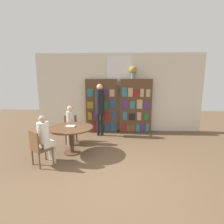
# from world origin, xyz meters

# --- Properties ---
(ground_plane) EXTENTS (16.00, 16.00, 0.00)m
(ground_plane) POSITION_xyz_m (0.00, 0.00, 0.00)
(ground_plane) COLOR brown
(wall_back) EXTENTS (6.40, 0.07, 3.00)m
(wall_back) POSITION_xyz_m (0.00, 3.50, 1.51)
(wall_back) COLOR beige
(wall_back) RESTS_ON ground_plane
(bookshelf_left) EXTENTS (1.18, 0.34, 2.04)m
(bookshelf_left) POSITION_xyz_m (-0.65, 3.30, 1.02)
(bookshelf_left) COLOR brown
(bookshelf_left) RESTS_ON ground_plane
(bookshelf_right) EXTENTS (1.18, 0.34, 2.04)m
(bookshelf_right) POSITION_xyz_m (0.65, 3.30, 1.02)
(bookshelf_right) COLOR brown
(bookshelf_right) RESTS_ON ground_plane
(flower_vase) EXTENTS (0.28, 0.28, 0.47)m
(flower_vase) POSITION_xyz_m (0.52, 3.31, 2.33)
(flower_vase) COLOR slate
(flower_vase) RESTS_ON bookshelf_right
(reading_table) EXTENTS (1.20, 1.20, 0.75)m
(reading_table) POSITION_xyz_m (-1.29, 1.22, 0.63)
(reading_table) COLOR brown
(reading_table) RESTS_ON ground_plane
(chair_near_camera) EXTENTS (0.56, 0.56, 0.87)m
(chair_near_camera) POSITION_xyz_m (-1.86, 0.48, 0.48)
(chair_near_camera) COLOR brown
(chair_near_camera) RESTS_ON ground_plane
(chair_left_side) EXTENTS (0.50, 0.50, 0.87)m
(chair_left_side) POSITION_xyz_m (-1.55, 2.13, 0.48)
(chair_left_side) COLOR brown
(chair_left_side) RESTS_ON ground_plane
(seated_reader_left) EXTENTS (0.33, 0.39, 1.22)m
(seated_reader_left) POSITION_xyz_m (-1.50, 1.95, 0.69)
(seated_reader_left) COLOR beige
(seated_reader_left) RESTS_ON ground_plane
(seated_reader_right) EXTENTS (0.41, 0.42, 1.21)m
(seated_reader_right) POSITION_xyz_m (-1.75, 0.62, 0.68)
(seated_reader_right) COLOR silver
(seated_reader_right) RESTS_ON ground_plane
(librarian_standing) EXTENTS (0.31, 0.58, 1.87)m
(librarian_standing) POSITION_xyz_m (-0.66, 2.80, 1.16)
(librarian_standing) COLOR black
(librarian_standing) RESTS_ON ground_plane
(open_book_on_table) EXTENTS (0.24, 0.18, 0.03)m
(open_book_on_table) POSITION_xyz_m (-1.31, 1.26, 0.76)
(open_book_on_table) COLOR silver
(open_book_on_table) RESTS_ON reading_table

